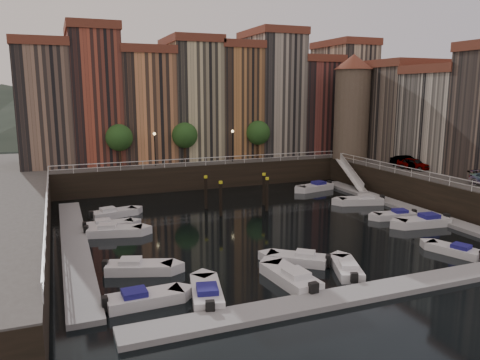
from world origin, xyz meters
name	(u,v)px	position (x,y,z in m)	size (l,w,h in m)	color
ground	(258,222)	(0.00, 0.00, 0.00)	(200.00, 200.00, 0.00)	black
quay_far	(185,166)	(0.00, 26.00, 1.50)	(80.00, 20.00, 3.00)	black
dock_left	(75,244)	(-16.20, -1.00, 0.17)	(2.00, 28.00, 0.35)	gray
dock_right	(404,207)	(16.20, -1.00, 0.17)	(2.00, 28.00, 0.35)	gray
dock_near	(371,292)	(0.00, -17.00, 0.17)	(30.00, 2.00, 0.35)	gray
mountains	(119,105)	(1.72, 110.00, 7.92)	(145.00, 100.00, 18.00)	#2D382D
far_terrace	(212,99)	(3.31, 23.50, 10.95)	(48.70, 10.30, 17.50)	#876956
right_terrace	(452,112)	(26.50, 3.80, 9.56)	(9.30, 24.30, 14.00)	#716256
corner_tower	(352,105)	(20.00, 14.50, 10.19)	(5.20, 5.20, 13.80)	#6B5B4C
promenade_trees	(190,135)	(-1.33, 18.20, 6.58)	(21.20, 3.20, 5.20)	black
street_lamps	(195,141)	(-1.00, 17.20, 5.90)	(10.36, 0.36, 4.18)	black
railings	(239,174)	(0.00, 4.88, 3.79)	(36.08, 34.04, 0.52)	white
gangway	(351,173)	(17.10, 10.00, 1.92)	(2.78, 8.32, 3.73)	white
mooring_pilings	(240,194)	(0.10, 4.83, 1.65)	(6.59, 3.66, 3.78)	black
boat_left_0	(143,299)	(-13.01, -13.34, 0.35)	(4.58, 1.84, 1.04)	silver
boat_left_1	(138,267)	(-12.47, -8.38, 0.36)	(4.74, 3.02, 1.07)	silver
boat_left_2	(114,231)	(-13.00, 0.78, 0.37)	(4.91, 2.71, 1.10)	silver
boat_left_3	(108,225)	(-13.21, 2.85, 0.33)	(4.32, 1.64, 0.99)	silver
boat_left_4	(113,213)	(-12.34, 6.90, 0.35)	(4.66, 2.59, 1.04)	silver
boat_right_1	(424,222)	(13.50, -6.68, 0.40)	(5.23, 2.41, 1.18)	silver
boat_right_2	(396,215)	(12.77, -3.77, 0.32)	(4.30, 2.17, 0.96)	silver
boat_right_3	(362,201)	(13.29, 2.34, 0.38)	(5.05, 2.96, 1.13)	silver
boat_right_4	(315,187)	(12.38, 10.48, 0.38)	(5.07, 2.71, 1.13)	silver
boat_near_0	(207,293)	(-9.40, -13.97, 0.36)	(2.63, 4.83, 1.08)	silver
boat_near_1	(291,278)	(-3.74, -13.82, 0.39)	(2.28, 5.15, 1.16)	silver
boat_near_2	(347,268)	(0.55, -13.62, 0.33)	(2.86, 4.29, 0.97)	silver
boat_near_3	(455,250)	(10.20, -13.48, 0.32)	(2.76, 4.15, 0.94)	silver
car_a	(414,165)	(21.36, 3.74, 3.66)	(1.57, 3.90, 1.33)	gray
car_b	(406,163)	(21.37, 5.03, 3.69)	(1.47, 4.21, 1.39)	gray
boat_extra_178	(299,259)	(-1.60, -10.86, 0.34)	(4.24, 3.84, 1.01)	silver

